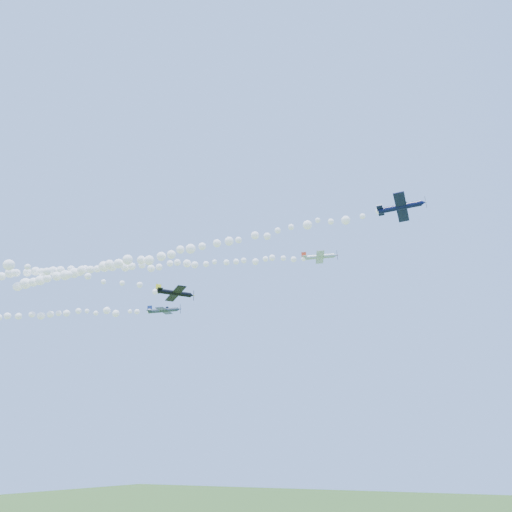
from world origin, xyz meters
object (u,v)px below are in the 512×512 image
at_px(plane_grey, 164,310).
at_px(plane_black, 175,293).
at_px(plane_white, 320,257).
at_px(plane_navy, 401,207).

xyz_separation_m(plane_grey, plane_black, (15.60, -17.11, -4.18)).
height_order(plane_white, plane_grey, plane_white).
bearing_deg(plane_black, plane_grey, 79.17).
xyz_separation_m(plane_white, plane_navy, (19.50, -17.84, -2.59)).
bearing_deg(plane_white, plane_black, -143.52).
bearing_deg(plane_white, plane_grey, 176.07).
height_order(plane_navy, plane_black, plane_navy).
distance_m(plane_white, plane_grey, 36.19).
relative_size(plane_white, plane_navy, 1.00).
bearing_deg(plane_white, plane_navy, -61.61).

